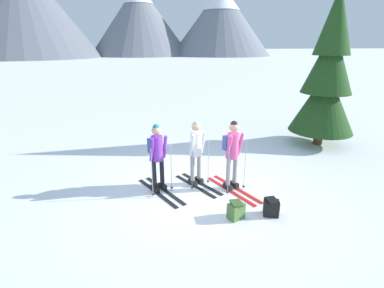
# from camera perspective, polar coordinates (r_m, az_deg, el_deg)

# --- Properties ---
(ground_plane) EXTENTS (400.00, 400.00, 0.00)m
(ground_plane) POSITION_cam_1_polar(r_m,az_deg,el_deg) (7.43, 0.78, -8.65)
(ground_plane) COLOR white
(skier_in_purple) EXTENTS (1.03, 1.72, 1.73)m
(skier_in_purple) POSITION_cam_1_polar(r_m,az_deg,el_deg) (6.93, -6.99, -2.05)
(skier_in_purple) COLOR black
(skier_in_purple) RESTS_ON ground
(skier_in_white) EXTENTS (0.98, 1.53, 1.72)m
(skier_in_white) POSITION_cam_1_polar(r_m,az_deg,el_deg) (7.20, 0.84, -1.33)
(skier_in_white) COLOR black
(skier_in_white) RESTS_ON ground
(skier_in_pink) EXTENTS (0.94, 1.75, 1.78)m
(skier_in_pink) POSITION_cam_1_polar(r_m,az_deg,el_deg) (7.03, 8.08, -1.48)
(skier_in_pink) COLOR red
(skier_in_pink) RESTS_ON ground
(pine_tree_near) EXTENTS (2.19, 2.19, 5.30)m
(pine_tree_near) POSITION_cam_1_polar(r_m,az_deg,el_deg) (11.00, 25.47, 12.01)
(pine_tree_near) COLOR #51381E
(pine_tree_near) RESTS_ON ground
(backpack_on_snow_front) EXTENTS (0.39, 0.34, 0.38)m
(backpack_on_snow_front) POSITION_cam_1_polar(r_m,az_deg,el_deg) (6.22, 8.80, -12.98)
(backpack_on_snow_front) COLOR #4C7238
(backpack_on_snow_front) RESTS_ON ground
(backpack_on_snow_beside) EXTENTS (0.39, 0.34, 0.38)m
(backpack_on_snow_beside) POSITION_cam_1_polar(r_m,az_deg,el_deg) (6.47, 15.56, -12.11)
(backpack_on_snow_beside) COLOR black
(backpack_on_snow_beside) RESTS_ON ground
(mountain_ridge_distant) EXTENTS (87.35, 41.81, 24.42)m
(mountain_ridge_distant) POSITION_cam_1_polar(r_m,az_deg,el_deg) (90.47, -15.27, 23.76)
(mountain_ridge_distant) COLOR slate
(mountain_ridge_distant) RESTS_ON ground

